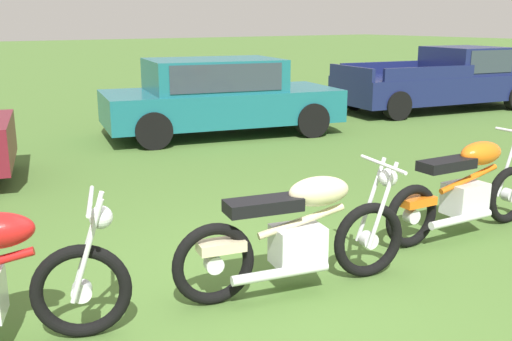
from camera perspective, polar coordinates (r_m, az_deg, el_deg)
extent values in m
plane|color=#476B2D|center=(5.01, 1.70, -10.98)|extent=(120.00, 120.00, 0.00)
torus|color=black|center=(4.30, -16.41, -11.08)|extent=(0.67, 0.33, 0.68)
cylinder|color=silver|center=(4.30, -16.41, -11.08)|extent=(0.17, 0.14, 0.14)
cylinder|color=silver|center=(4.25, -15.85, -6.62)|extent=(0.26, 0.13, 0.72)
cylinder|color=silver|center=(4.09, -15.95, -7.51)|extent=(0.26, 0.13, 0.72)
cylinder|color=silver|center=(4.06, -15.64, -2.82)|extent=(0.26, 0.61, 0.03)
sphere|color=silver|center=(4.10, -14.69, -4.38)|extent=(0.21, 0.21, 0.16)
torus|color=black|center=(5.14, 10.77, -6.58)|extent=(0.66, 0.23, 0.66)
torus|color=black|center=(4.59, -4.07, -8.97)|extent=(0.66, 0.23, 0.66)
cylinder|color=silver|center=(5.14, 10.77, -6.58)|extent=(0.16, 0.13, 0.14)
cylinder|color=silver|center=(4.59, -4.07, -8.97)|extent=(0.16, 0.13, 0.14)
cylinder|color=silver|center=(5.14, 10.97, -2.76)|extent=(0.27, 0.09, 0.73)
cylinder|color=silver|center=(4.99, 12.08, -3.31)|extent=(0.27, 0.09, 0.73)
cube|color=silver|center=(4.81, 4.02, -7.17)|extent=(0.46, 0.38, 0.32)
cylinder|color=beige|center=(4.75, 4.39, -4.88)|extent=(0.75, 0.22, 0.22)
ellipsoid|color=beige|center=(4.75, 6.07, -1.99)|extent=(0.56, 0.37, 0.24)
cube|color=black|center=(4.57, 0.71, -3.36)|extent=(0.64, 0.36, 0.10)
cube|color=beige|center=(4.55, -3.37, -7.25)|extent=(0.39, 0.25, 0.08)
cylinder|color=silver|center=(5.00, 12.09, 0.59)|extent=(0.17, 0.63, 0.03)
sphere|color=silver|center=(5.06, 12.58, -0.67)|extent=(0.19, 0.19, 0.16)
cylinder|color=silver|center=(4.65, 2.38, -9.83)|extent=(0.80, 0.25, 0.08)
torus|color=black|center=(6.92, 23.12, -2.18)|extent=(0.63, 0.14, 0.62)
torus|color=black|center=(5.89, 14.72, -4.26)|extent=(0.63, 0.14, 0.62)
cylinder|color=silver|center=(6.92, 23.12, -2.18)|extent=(0.15, 0.11, 0.14)
cylinder|color=silver|center=(5.89, 14.72, -4.26)|extent=(0.15, 0.11, 0.14)
cylinder|color=silver|center=(6.94, 23.10, 0.72)|extent=(0.27, 0.06, 0.74)
cube|color=silver|center=(6.38, 19.43, -2.52)|extent=(0.42, 0.33, 0.32)
cylinder|color=orange|center=(6.35, 19.76, -0.75)|extent=(0.77, 0.12, 0.22)
ellipsoid|color=orange|center=(6.41, 20.82, 1.57)|extent=(0.54, 0.30, 0.24)
cube|color=black|center=(6.06, 17.87, 0.55)|extent=(0.62, 0.29, 0.10)
cube|color=orange|center=(5.89, 15.23, -2.86)|extent=(0.37, 0.21, 0.08)
cylinder|color=silver|center=(6.16, 19.09, -4.45)|extent=(0.80, 0.14, 0.08)
cube|color=#19606B|center=(11.30, -3.32, 6.23)|extent=(4.67, 2.79, 0.60)
cube|color=#19606B|center=(11.19, -4.11, 9.13)|extent=(2.72, 2.15, 0.60)
cube|color=#2D3842|center=(11.19, -4.11, 9.23)|extent=(2.38, 2.10, 0.48)
cylinder|color=black|center=(12.63, 1.97, 6.05)|extent=(0.67, 0.36, 0.64)
cylinder|color=black|center=(11.11, 5.39, 4.85)|extent=(0.67, 0.36, 0.64)
cylinder|color=black|center=(11.81, -11.48, 5.19)|extent=(0.67, 0.36, 0.64)
cylinder|color=black|center=(10.16, -9.85, 3.81)|extent=(0.67, 0.36, 0.64)
cube|color=#161E4C|center=(15.04, 16.91, 7.66)|extent=(5.18, 2.61, 0.60)
cube|color=#161E4C|center=(15.57, 19.51, 9.97)|extent=(1.84, 1.90, 0.64)
cube|color=#2D3842|center=(15.57, 19.52, 10.04)|extent=(1.55, 1.88, 0.52)
cube|color=#161E4C|center=(15.07, 12.16, 9.65)|extent=(2.45, 0.50, 0.28)
cube|color=#161E4C|center=(13.75, 16.39, 8.97)|extent=(2.45, 0.50, 0.28)
cube|color=#161E4C|center=(13.52, 9.15, 9.29)|extent=(0.37, 1.68, 0.28)
cylinder|color=black|center=(16.87, 19.55, 7.34)|extent=(0.67, 0.33, 0.64)
cylinder|color=black|center=(14.65, 9.40, 7.02)|extent=(0.67, 0.33, 0.64)
cylinder|color=black|center=(13.30, 13.42, 6.09)|extent=(0.67, 0.33, 0.64)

